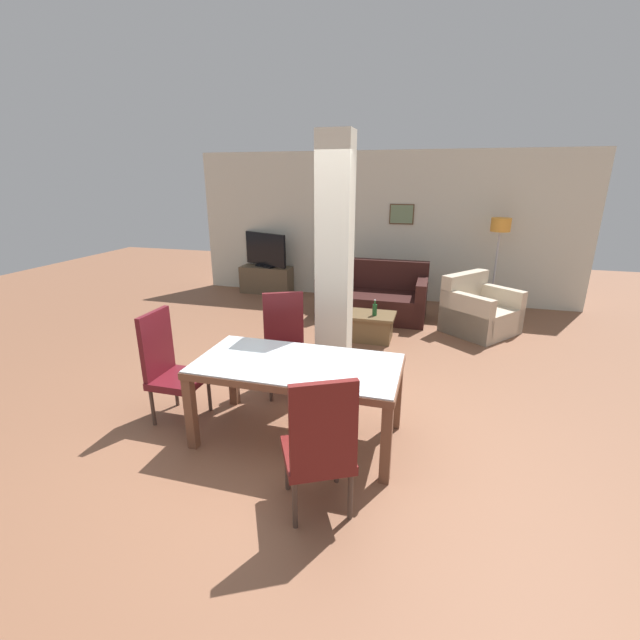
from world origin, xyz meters
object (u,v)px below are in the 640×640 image
dining_chair_far_left (285,341)px  bottle (375,309)px  dining_table (298,377)px  armchair (478,313)px  coffee_table (369,326)px  tv_screen (265,250)px  dining_chair_head_left (169,365)px  tv_stand (267,280)px  dining_chair_near_right (320,445)px  sofa (373,299)px  floor_lamp (500,234)px

dining_chair_far_left → bottle: (0.72, 1.68, -0.08)m
dining_table → armchair: bearing=62.8°
coffee_table → tv_screen: tv_screen is taller
dining_chair_head_left → tv_screen: tv_screen is taller
tv_stand → tv_screen: bearing=0.0°
dining_chair_head_left → dining_table: bearing=90.0°
dining_chair_near_right → dining_chair_head_left: same height
dining_table → coffee_table: (0.21, 2.61, -0.39)m
dining_chair_head_left → tv_stand: dining_chair_head_left is taller
sofa → armchair: (1.66, -0.32, -0.01)m
dining_chair_near_right → bottle: 3.40m
tv_stand → floor_lamp: (4.26, -0.16, 1.08)m
dining_table → floor_lamp: 5.01m
dining_chair_head_left → floor_lamp: bearing=143.8°
tv_screen → floor_lamp: (4.26, -0.16, 0.49)m
dining_table → tv_screen: size_ratio=1.76×
dining_chair_far_left → tv_stand: size_ratio=1.04×
dining_table → dining_chair_far_left: bearing=116.5°
dining_table → floor_lamp: (2.03, 4.52, 0.76)m
floor_lamp → bottle: bearing=-131.5°
dining_chair_far_left → floor_lamp: 4.47m
dining_chair_near_right → bottle: bearing=65.1°
bottle → floor_lamp: 2.77m
bottle → tv_screen: bearing=139.9°
dining_chair_far_left → dining_chair_near_right: 1.93m
dining_chair_far_left → sofa: bearing=-126.9°
dining_chair_near_right → armchair: size_ratio=0.86×
dining_chair_head_left → sofa: dining_chair_head_left is taller
coffee_table → tv_stand: 3.21m
tv_stand → floor_lamp: bearing=-2.1°
sofa → armchair: 1.69m
dining_chair_far_left → sofa: 2.89m
dining_chair_head_left → tv_stand: size_ratio=1.04×
dining_chair_near_right → sofa: 4.57m
dining_chair_head_left → tv_stand: 4.78m
dining_table → floor_lamp: floor_lamp is taller
tv_screen → sofa: bearing=-178.7°
bottle → tv_screen: (-2.52, 2.12, 0.39)m
dining_chair_near_right → floor_lamp: bearing=46.0°
dining_table → dining_chair_far_left: (-0.44, 0.88, -0.04)m
dining_chair_near_right → dining_chair_head_left: bearing=126.4°
dining_chair_far_left → dining_chair_head_left: (-0.85, -0.88, 0.00)m
tv_stand → tv_screen: 0.59m
dining_chair_head_left → bottle: (1.57, 2.56, -0.08)m
dining_table → sofa: sofa is taller
dining_chair_near_right → tv_screen: bearing=88.3°
sofa → armchair: sofa is taller
armchair → bottle: size_ratio=5.43×
armchair → coffee_table: 1.72m
dining_chair_near_right → tv_screen: 6.14m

